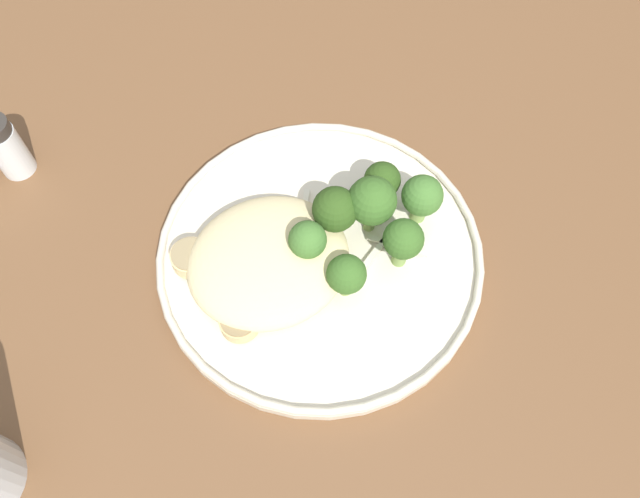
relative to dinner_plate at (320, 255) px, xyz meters
The scene contains 22 objects.
ground 0.75m from the dinner_plate, 76.07° to the left, with size 6.00×6.00×0.00m, color #2D2B28.
wooden_dining_table 0.10m from the dinner_plate, 76.07° to the left, with size 1.40×1.00×0.74m.
dinner_plate is the anchor object (origin of this frame).
noodle_bed 0.05m from the dinner_plate, behind, with size 0.14×0.13×0.03m.
seared_scallop_half_hidden 0.11m from the dinner_plate, 160.41° to the left, with size 0.03×0.03×0.02m.
seared_scallop_large_seared 0.04m from the dinner_plate, 165.18° to the left, with size 0.03×0.03×0.01m.
seared_scallop_right_edge 0.02m from the dinner_plate, 133.61° to the right, with size 0.03×0.03×0.01m.
seared_scallop_front_small 0.08m from the dinner_plate, behind, with size 0.03×0.03×0.01m.
seared_scallop_left_edge 0.10m from the dinner_plate, 159.67° to the right, with size 0.03×0.03×0.01m.
seared_scallop_rear_pale 0.07m from the dinner_plate, 141.79° to the left, with size 0.03×0.03×0.02m.
broccoli_floret_right_tilted 0.09m from the dinner_plate, 21.27° to the left, with size 0.03×0.03×0.05m.
broccoli_floret_beside_noodles 0.05m from the dinner_plate, 34.72° to the left, with size 0.04×0.04×0.06m.
broccoli_floret_tall_stalk 0.07m from the dinner_plate, ahead, with size 0.04×0.04×0.07m.
broccoli_floret_rear_charred 0.05m from the dinner_plate, 83.88° to the right, with size 0.03×0.03×0.05m.
broccoli_floret_small_sprig 0.08m from the dinner_plate, 30.87° to the right, with size 0.04×0.04×0.06m.
broccoli_floret_front_edge 0.10m from the dinner_plate, ahead, with size 0.04×0.04×0.05m.
broccoli_floret_center_pile 0.04m from the dinner_plate, behind, with size 0.03×0.03×0.05m.
onion_sliver_short_strip 0.07m from the dinner_plate, 20.34° to the right, with size 0.06×0.01×0.00m, color silver.
onion_sliver_long_sliver 0.03m from the dinner_plate, 43.48° to the left, with size 0.05×0.01×0.00m, color silver.
onion_sliver_curled_piece 0.04m from the dinner_plate, 87.20° to the left, with size 0.06×0.01×0.00m, color silver.
onion_sliver_pale_crescent 0.05m from the dinner_plate, 32.76° to the right, with size 0.06×0.01×0.00m, color silver.
pepper_shaker 0.31m from the dinner_plate, 135.37° to the left, with size 0.03×0.03×0.07m.
Camera 1 is at (-0.13, -0.28, 1.26)m, focal length 36.12 mm.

